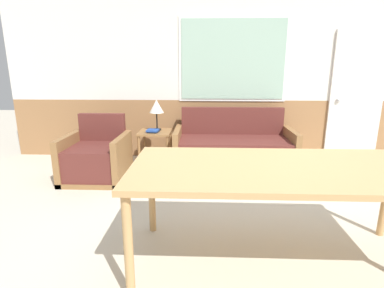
{
  "coord_description": "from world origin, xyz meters",
  "views": [
    {
      "loc": [
        -0.44,
        -2.25,
        1.46
      ],
      "look_at": [
        -0.58,
        1.22,
        0.57
      ],
      "focal_mm": 28.0,
      "sensor_mm": 36.0,
      "label": 1
    }
  ],
  "objects_px": {
    "table_lamp": "(156,107)",
    "dining_table": "(282,175)",
    "armchair": "(97,159)",
    "side_table": "(155,138)",
    "couch": "(233,150)"
  },
  "relations": [
    {
      "from": "dining_table",
      "to": "couch",
      "type": "bearing_deg",
      "value": 93.12
    },
    {
      "from": "couch",
      "to": "table_lamp",
      "type": "distance_m",
      "value": 1.3
    },
    {
      "from": "dining_table",
      "to": "armchair",
      "type": "bearing_deg",
      "value": 139.21
    },
    {
      "from": "armchair",
      "to": "side_table",
      "type": "height_order",
      "value": "armchair"
    },
    {
      "from": "side_table",
      "to": "table_lamp",
      "type": "height_order",
      "value": "table_lamp"
    },
    {
      "from": "armchair",
      "to": "dining_table",
      "type": "bearing_deg",
      "value": -44.02
    },
    {
      "from": "couch",
      "to": "dining_table",
      "type": "bearing_deg",
      "value": -86.88
    },
    {
      "from": "couch",
      "to": "armchair",
      "type": "bearing_deg",
      "value": -163.98
    },
    {
      "from": "table_lamp",
      "to": "side_table",
      "type": "bearing_deg",
      "value": -103.65
    },
    {
      "from": "armchair",
      "to": "table_lamp",
      "type": "xyz_separation_m",
      "value": [
        0.73,
        0.62,
        0.62
      ]
    },
    {
      "from": "table_lamp",
      "to": "dining_table",
      "type": "bearing_deg",
      "value": -61.57
    },
    {
      "from": "table_lamp",
      "to": "dining_table",
      "type": "relative_size",
      "value": 0.21
    },
    {
      "from": "couch",
      "to": "side_table",
      "type": "relative_size",
      "value": 3.18
    },
    {
      "from": "couch",
      "to": "armchair",
      "type": "xyz_separation_m",
      "value": [
        -1.87,
        -0.54,
        0.0
      ]
    },
    {
      "from": "table_lamp",
      "to": "dining_table",
      "type": "distance_m",
      "value": 2.66
    }
  ]
}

